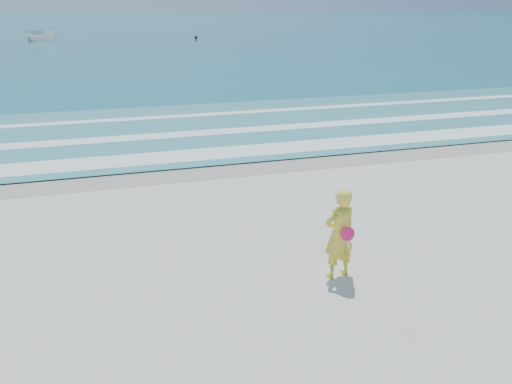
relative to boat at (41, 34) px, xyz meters
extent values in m
plane|color=silver|center=(10.37, -65.01, -0.84)|extent=(400.00, 400.00, 0.00)
cube|color=#B2A893|center=(10.37, -56.01, -0.84)|extent=(400.00, 2.40, 0.00)
cube|color=#19727F|center=(10.37, 39.99, -0.82)|extent=(400.00, 190.00, 0.04)
cube|color=#59B7AD|center=(10.37, -51.01, -0.79)|extent=(400.00, 10.00, 0.01)
cube|color=white|center=(10.37, -54.71, -0.79)|extent=(400.00, 1.40, 0.01)
cube|color=white|center=(10.37, -51.81, -0.79)|extent=(400.00, 0.90, 0.01)
cube|color=white|center=(10.37, -48.51, -0.79)|extent=(400.00, 0.60, 0.01)
imported|color=white|center=(0.00, 0.00, 0.00)|extent=(4.39, 2.55, 1.60)
sphere|color=black|center=(19.37, -2.04, -0.60)|extent=(0.40, 0.40, 0.40)
imported|color=yellow|center=(11.81, -63.30, 0.06)|extent=(0.73, 0.55, 1.80)
cylinder|color=#FB1667|center=(11.89, -63.48, 0.14)|extent=(0.27, 0.08, 0.27)
camera|label=1|loc=(7.98, -70.99, 4.19)|focal=35.00mm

